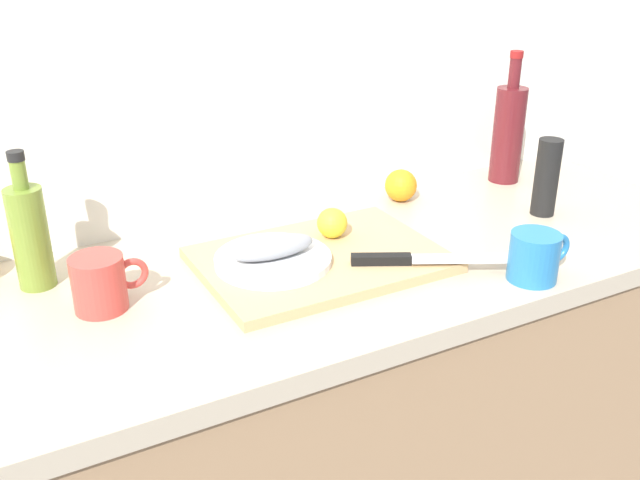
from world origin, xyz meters
name	(u,v)px	position (x,y,z in m)	size (l,w,h in m)	color
back_wall	(195,55)	(0.00, 0.33, 1.25)	(3.20, 0.05, 2.50)	white
kitchen_counter	(275,468)	(0.00, 0.00, 0.45)	(2.00, 0.60, 0.90)	#9E7A56
cutting_board	(320,259)	(0.11, 0.00, 0.91)	(0.45, 0.32, 0.02)	tan
white_plate	(273,260)	(0.01, 0.01, 0.93)	(0.21, 0.21, 0.01)	white
fish_fillet	(273,247)	(0.01, 0.01, 0.95)	(0.16, 0.07, 0.04)	gray
chef_knife	(410,259)	(0.23, -0.11, 0.93)	(0.27, 0.16, 0.02)	silver
lemon_0	(332,223)	(0.17, 0.06, 0.95)	(0.06, 0.06, 0.06)	yellow
olive_oil_bottle	(30,234)	(-0.38, 0.17, 1.00)	(0.06, 0.06, 0.25)	olive
wine_bottle	(508,132)	(0.74, 0.20, 1.02)	(0.07, 0.07, 0.32)	#59191E
coffee_mug_0	(535,256)	(0.42, -0.24, 0.95)	(0.13, 0.09, 0.09)	#2672B2
coffee_mug_1	(100,283)	(-0.29, 0.03, 0.95)	(0.13, 0.09, 0.09)	#CC3F38
orange_1	(401,185)	(0.43, 0.21, 0.94)	(0.07, 0.07, 0.07)	orange
pepper_mill	(547,177)	(0.66, -0.01, 0.99)	(0.05, 0.05, 0.17)	black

